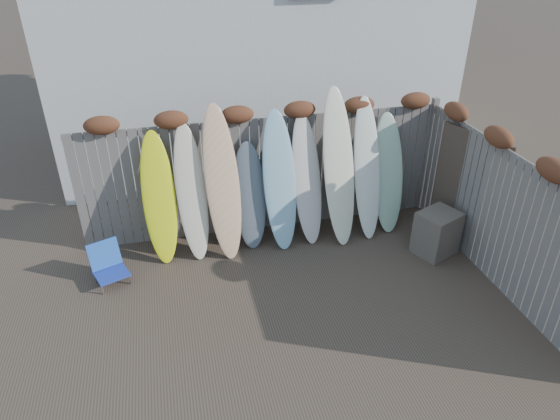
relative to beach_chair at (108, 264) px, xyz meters
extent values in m
plane|color=#493A2D|center=(2.56, -1.45, -0.28)|extent=(80.00, 80.00, 0.00)
cube|color=slate|center=(2.56, 0.95, 0.72)|extent=(6.00, 0.10, 2.00)
cube|color=slate|center=(5.56, 0.95, 0.77)|extent=(0.10, 0.10, 2.10)
ellipsoid|color=brown|center=(0.16, 0.91, 1.82)|extent=(0.52, 0.28, 0.28)
ellipsoid|color=brown|center=(1.16, 0.91, 1.82)|extent=(0.52, 0.28, 0.28)
ellipsoid|color=brown|center=(2.16, 0.91, 1.82)|extent=(0.52, 0.28, 0.28)
ellipsoid|color=brown|center=(3.16, 0.91, 1.82)|extent=(0.52, 0.28, 0.28)
ellipsoid|color=brown|center=(4.16, 0.91, 1.82)|extent=(0.52, 0.28, 0.28)
ellipsoid|color=brown|center=(5.16, 0.91, 1.82)|extent=(0.52, 0.28, 0.28)
cube|color=slate|center=(5.56, -1.25, 0.72)|extent=(0.10, 4.40, 2.00)
ellipsoid|color=brown|center=(5.52, -1.95, 1.82)|extent=(0.28, 0.56, 0.28)
ellipsoid|color=brown|center=(5.52, -0.85, 1.82)|extent=(0.28, 0.56, 0.28)
ellipsoid|color=brown|center=(5.52, 0.25, 1.82)|extent=(0.28, 0.56, 0.28)
cube|color=silver|center=(3.06, 5.05, 2.72)|extent=(8.00, 5.00, 6.00)
cube|color=#223CAC|center=(0.04, -0.10, -0.11)|extent=(0.57, 0.54, 0.03)
cube|color=blue|center=(-0.04, 0.10, 0.12)|extent=(0.47, 0.30, 0.42)
cylinder|color=silver|center=(-0.09, -0.34, -0.20)|extent=(0.03, 0.03, 0.17)
cylinder|color=#ABACB3|center=(-0.22, -0.02, -0.20)|extent=(0.03, 0.03, 0.17)
cylinder|color=#9E9FA5|center=(0.30, -0.18, -0.20)|extent=(0.03, 0.03, 0.17)
cylinder|color=#B9B9C1|center=(0.17, 0.13, -0.20)|extent=(0.03, 0.03, 0.17)
cube|color=brown|center=(5.09, -0.47, 0.08)|extent=(0.77, 0.72, 0.72)
cube|color=brown|center=(5.62, -0.29, 0.68)|extent=(0.47, 1.23, 1.93)
ellipsoid|color=#FAFF14|center=(0.84, 0.53, 0.72)|extent=(0.51, 0.72, 2.00)
ellipsoid|color=beige|center=(1.34, 0.51, 0.76)|extent=(0.51, 0.77, 2.09)
ellipsoid|color=#FFD073|center=(1.82, 0.46, 0.89)|extent=(0.60, 0.86, 2.35)
ellipsoid|color=slate|center=(2.26, 0.56, 0.57)|extent=(0.56, 0.64, 1.69)
ellipsoid|color=#92C3D6|center=(2.73, 0.49, 0.81)|extent=(0.54, 0.78, 2.19)
ellipsoid|color=beige|center=(3.20, 0.53, 0.76)|extent=(0.55, 0.78, 2.08)
ellipsoid|color=#F8F4CD|center=(3.70, 0.44, 0.96)|extent=(0.57, 0.90, 2.48)
ellipsoid|color=white|center=(4.21, 0.48, 0.86)|extent=(0.46, 0.81, 2.28)
ellipsoid|color=#ACCEAC|center=(4.63, 0.54, 0.71)|extent=(0.56, 0.72, 1.98)
camera|label=1|loc=(1.07, -6.42, 4.38)|focal=32.00mm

